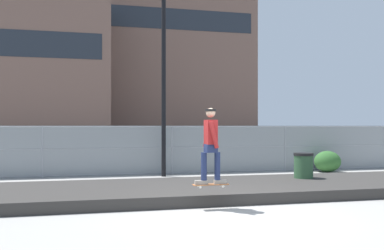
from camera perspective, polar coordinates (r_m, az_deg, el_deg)
name	(u,v)px	position (r m, az deg, el deg)	size (l,w,h in m)	color
ground_plane	(230,214)	(8.55, 5.50, -12.55)	(120.00, 120.00, 0.00)	gray
gravel_berm	(202,190)	(10.77, 1.48, -9.22)	(17.98, 3.30, 0.28)	#33302D
skateboard	(211,185)	(8.92, 2.68, -8.52)	(0.80, 0.21, 0.07)	#9E5B33
skater	(211,141)	(8.83, 2.68, -2.32)	(0.72, 0.58, 1.68)	gray
chain_fence	(172,150)	(15.26, -2.88, -3.55)	(18.78, 0.06, 1.85)	gray
street_lamp	(164,59)	(14.77, -4.07, 9.36)	(0.44, 0.44, 6.89)	black
parked_car_near	(70,149)	(18.55, -16.98, -3.23)	(4.54, 2.23, 1.66)	maroon
parked_car_mid	(189,147)	(19.32, -0.40, -3.12)	(4.45, 2.04, 1.66)	silver
library_building	(7,71)	(46.52, -24.91, 7.05)	(21.17, 11.51, 15.31)	brown
office_block	(159,54)	(56.12, -4.69, 10.08)	(22.68, 15.61, 23.61)	brown
shrub_left	(327,161)	(16.88, 18.78, -4.95)	(1.09, 0.89, 0.84)	#2D5B28
trash_bin	(303,170)	(12.48, 15.64, -6.20)	(0.59, 0.59, 1.03)	#2D5133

